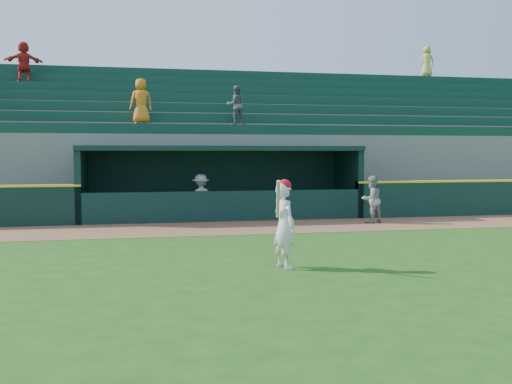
# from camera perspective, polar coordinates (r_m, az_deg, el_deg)

# --- Properties ---
(ground) EXTENTS (120.00, 120.00, 0.00)m
(ground) POSITION_cam_1_polar(r_m,az_deg,el_deg) (12.24, 1.50, -6.60)
(ground) COLOR #224E13
(ground) RESTS_ON ground
(warning_track) EXTENTS (40.00, 3.00, 0.01)m
(warning_track) POSITION_cam_1_polar(r_m,az_deg,el_deg) (16.99, -2.21, -3.60)
(warning_track) COLOR brown
(warning_track) RESTS_ON ground
(dugout_player_front) EXTENTS (0.87, 0.77, 1.50)m
(dugout_player_front) POSITION_cam_1_polar(r_m,az_deg,el_deg) (18.49, 11.48, -0.73)
(dugout_player_front) COLOR gray
(dugout_player_front) RESTS_ON ground
(dugout_player_inside) EXTENTS (1.09, 0.77, 1.53)m
(dugout_player_inside) POSITION_cam_1_polar(r_m,az_deg,el_deg) (18.79, -5.54, -0.55)
(dugout_player_inside) COLOR #989994
(dugout_player_inside) RESTS_ON ground
(dugout) EXTENTS (9.40, 2.80, 2.46)m
(dugout) POSITION_cam_1_polar(r_m,az_deg,el_deg) (19.93, -3.66, 1.42)
(dugout) COLOR slate
(dugout) RESTS_ON ground
(stands) EXTENTS (34.50, 6.25, 7.50)m
(stands) POSITION_cam_1_polar(r_m,az_deg,el_deg) (24.44, -5.18, 4.31)
(stands) COLOR slate
(stands) RESTS_ON ground
(batter_at_plate) EXTENTS (0.56, 0.83, 1.75)m
(batter_at_plate) POSITION_cam_1_polar(r_m,az_deg,el_deg) (11.06, 2.84, -3.17)
(batter_at_plate) COLOR silver
(batter_at_plate) RESTS_ON ground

